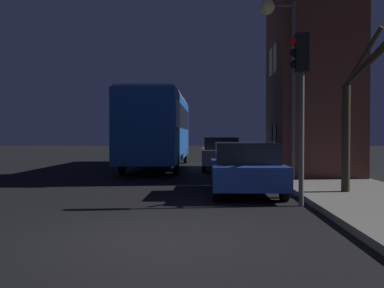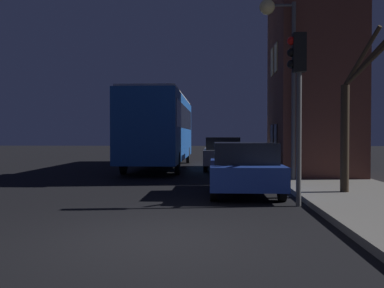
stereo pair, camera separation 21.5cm
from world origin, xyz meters
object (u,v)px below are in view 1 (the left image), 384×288
Objects in this scene: bare_tree at (352,117)px; car_near_lane at (245,168)px; car_mid_lane at (221,153)px; bus at (159,125)px; streetlamp at (279,44)px; traffic_light at (300,82)px.

car_near_lane is at bearing 168.68° from bare_tree.
car_near_lane is (-2.75, 0.55, -1.40)m from bare_tree.
bare_tree is 0.88× the size of car_mid_lane.
bus is at bearing 161.67° from car_mid_lane.
streetlamp reaches higher than car_near_lane.
bare_tree is (1.66, 1.43, -0.75)m from traffic_light.
streetlamp is 1.52× the size of traffic_light.
bare_tree is at bearing -11.32° from car_near_lane.
bare_tree is 1.03× the size of car_near_lane.
traffic_light is at bearing -81.79° from car_mid_lane.
car_mid_lane is at bearing 98.21° from traffic_light.
bus is (-4.90, 7.01, -2.60)m from streetlamp.
bus is at bearing 110.14° from car_near_lane.
car_mid_lane is at bearing 109.18° from bare_tree.
streetlamp reaches higher than traffic_light.
streetlamp is 4.99m from traffic_light.
traffic_light reaches higher than car_mid_lane.
streetlamp is 0.54× the size of bus.
streetlamp reaches higher than bare_tree.
bare_tree is 11.99m from bus.
traffic_light is 0.99× the size of car_near_lane.
bare_tree is 3.14m from car_near_lane.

